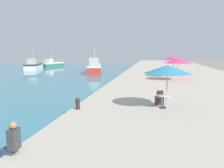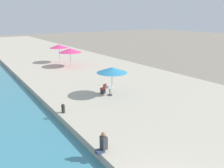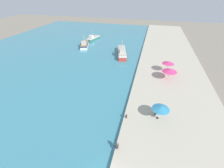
% 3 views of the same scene
% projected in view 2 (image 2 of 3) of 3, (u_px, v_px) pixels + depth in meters
% --- Properties ---
extents(quay_promenade, '(16.00, 90.00, 0.52)m').
position_uv_depth(quay_promenade, '(46.00, 55.00, 40.69)').
color(quay_promenade, '#BCB29E').
rests_on(quay_promenade, ground_plane).
extents(cafe_umbrella_pink, '(2.57, 2.57, 2.45)m').
position_uv_depth(cafe_umbrella_pink, '(112.00, 70.00, 18.09)').
color(cafe_umbrella_pink, '#B7B7B7').
rests_on(cafe_umbrella_pink, quay_promenade).
extents(cafe_umbrella_white, '(3.10, 3.10, 2.48)m').
position_uv_depth(cafe_umbrella_white, '(70.00, 50.00, 29.21)').
color(cafe_umbrella_white, '#B7B7B7').
rests_on(cafe_umbrella_white, quay_promenade).
extents(cafe_umbrella_striped, '(2.73, 2.73, 2.63)m').
position_uv_depth(cafe_umbrella_striped, '(59.00, 46.00, 31.89)').
color(cafe_umbrella_striped, '#B7B7B7').
rests_on(cafe_umbrella_striped, quay_promenade).
extents(cafe_table, '(0.80, 0.80, 0.74)m').
position_uv_depth(cafe_table, '(110.00, 89.00, 18.55)').
color(cafe_table, '#333338').
rests_on(cafe_table, quay_promenade).
extents(cafe_chair_left, '(0.52, 0.54, 0.91)m').
position_uv_depth(cafe_chair_left, '(103.00, 90.00, 19.02)').
color(cafe_chair_left, '#2D2D33').
rests_on(cafe_chair_left, quay_promenade).
extents(person_at_quay, '(0.57, 0.36, 1.06)m').
position_uv_depth(person_at_quay, '(103.00, 143.00, 10.67)').
color(person_at_quay, '#333D5B').
rests_on(person_at_quay, quay_promenade).
extents(mooring_bollard, '(0.26, 0.26, 0.65)m').
position_uv_depth(mooring_bollard, '(63.00, 108.00, 15.16)').
color(mooring_bollard, '#2D2823').
rests_on(mooring_bollard, quay_promenade).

